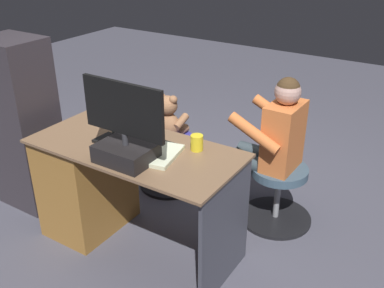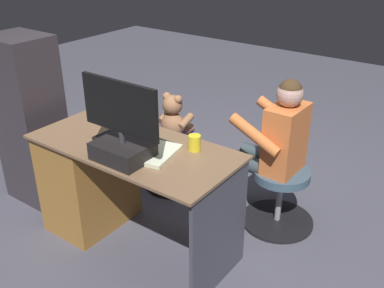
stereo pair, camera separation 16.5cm
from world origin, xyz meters
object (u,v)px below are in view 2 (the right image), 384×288
Objects in this scene: monitor at (122,136)px; tv_remote at (103,135)px; teddy_bear at (174,118)px; visitor_chair at (280,194)px; person at (273,141)px; office_chair_teddy at (174,157)px; keyboard at (149,142)px; desk at (98,177)px; cup at (195,143)px; computer_mouse at (119,128)px.

tv_remote is at bearing -24.15° from monitor.
visitor_chair is at bearing -179.42° from teddy_bear.
teddy_bear is 0.33× the size of person.
office_chair_teddy is 1.35× the size of teddy_bear.
monitor reaches higher than visitor_chair.
office_chair_teddy is at bearing -62.91° from keyboard.
keyboard is 1.14× the size of teddy_bear.
desk is at bearing 10.28° from keyboard.
tv_remote reaches higher than office_chair_teddy.
desk is 13.89× the size of cup.
computer_mouse is 0.19× the size of office_chair_teddy.
monitor is 0.44m from cup.
office_chair_teddy is at bearing -42.79° from cup.
tv_remote reaches higher than desk.
tv_remote is at bearing 170.33° from desk.
monitor is at bearing 157.93° from tv_remote.
keyboard is 0.85× the size of office_chair_teddy.
visitor_chair is at bearing -136.56° from tv_remote.
computer_mouse is 0.26× the size of teddy_bear.
person reaches higher than desk.
computer_mouse reaches higher than visitor_chair.
visitor_chair is 0.41m from person.
computer_mouse is at bearing -41.71° from monitor.
keyboard is at bearing -86.53° from monitor.
computer_mouse reaches higher than desk.
office_chair_teddy is (-0.08, -0.75, -0.14)m from desk.
office_chair_teddy is at bearing 1.38° from person.
tv_remote is 0.93m from office_chair_teddy.
monitor is 1.04m from teddy_bear.
visitor_chair is (-0.95, -0.01, -0.36)m from teddy_bear.
monitor is at bearing 61.77° from person.
tv_remote is 0.81m from teddy_bear.
person is at bearing -140.61° from desk.
monitor is at bearing 111.47° from office_chair_teddy.
monitor reaches higher than office_chair_teddy.
office_chair_teddy is (0.04, -0.78, -0.51)m from tv_remote.
tv_remote is 0.28× the size of visitor_chair.
desk is 0.80m from teddy_bear.
person is (0.09, 0.00, 0.40)m from visitor_chair.
cup is at bearing -166.56° from desk.
tv_remote is 1.15m from person.
person is (-0.82, -0.80, -0.12)m from tv_remote.
office_chair_teddy is 0.95m from visitor_chair.
keyboard reaches higher than tv_remote.
tv_remote is (0.02, 0.13, -0.01)m from computer_mouse.
teddy_bear reaches higher than computer_mouse.
tv_remote is at bearing 41.36° from visitor_chair.
cup is at bearing 137.21° from office_chair_teddy.
teddy_bear is at bearing -84.72° from tv_remote.
monitor is 5.63× the size of computer_mouse.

